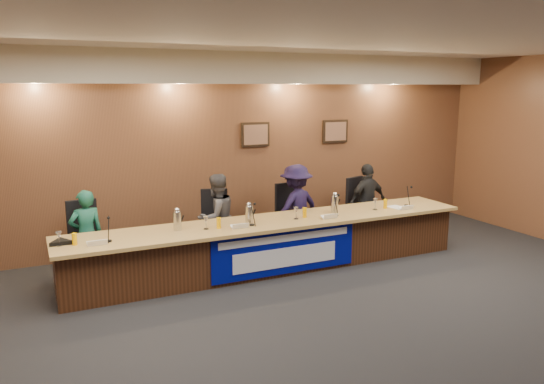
{
  "coord_description": "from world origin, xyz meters",
  "views": [
    {
      "loc": [
        -3.19,
        -4.4,
        2.65
      ],
      "look_at": [
        0.12,
        2.69,
        1.1
      ],
      "focal_mm": 35.0,
      "sensor_mm": 36.0,
      "label": 1
    }
  ],
  "objects_px": {
    "carafe_mid": "(249,215)",
    "carafe_right": "(335,204)",
    "panelist_c": "(296,207)",
    "office_chair_d": "(364,211)",
    "banner": "(286,252)",
    "carafe_left": "(177,221)",
    "panelist_b": "(217,218)",
    "speakerphone": "(61,242)",
    "panelist_d": "(367,202)",
    "office_chair_a": "(86,244)",
    "panelist_a": "(86,235)",
    "office_chair_b": "(215,229)",
    "office_chair_c": "(293,220)",
    "dais_body": "(273,246)"
  },
  "relations": [
    {
      "from": "banner",
      "to": "carafe_left",
      "type": "distance_m",
      "value": 1.57
    },
    {
      "from": "office_chair_b",
      "to": "office_chair_d",
      "type": "height_order",
      "value": "same"
    },
    {
      "from": "office_chair_c",
      "to": "carafe_right",
      "type": "height_order",
      "value": "carafe_right"
    },
    {
      "from": "panelist_c",
      "to": "office_chair_d",
      "type": "distance_m",
      "value": 1.43
    },
    {
      "from": "office_chair_c",
      "to": "carafe_mid",
      "type": "height_order",
      "value": "carafe_mid"
    },
    {
      "from": "panelist_b",
      "to": "panelist_c",
      "type": "xyz_separation_m",
      "value": [
        1.38,
        0.0,
        0.03
      ]
    },
    {
      "from": "dais_body",
      "to": "speakerphone",
      "type": "bearing_deg",
      "value": -179.73
    },
    {
      "from": "carafe_mid",
      "to": "carafe_right",
      "type": "bearing_deg",
      "value": 2.05
    },
    {
      "from": "carafe_left",
      "to": "carafe_right",
      "type": "relative_size",
      "value": 1.01
    },
    {
      "from": "panelist_d",
      "to": "carafe_right",
      "type": "distance_m",
      "value": 1.32
    },
    {
      "from": "banner",
      "to": "carafe_right",
      "type": "distance_m",
      "value": 1.24
    },
    {
      "from": "dais_body",
      "to": "panelist_b",
      "type": "height_order",
      "value": "panelist_b"
    },
    {
      "from": "panelist_a",
      "to": "carafe_left",
      "type": "height_order",
      "value": "panelist_a"
    },
    {
      "from": "panelist_d",
      "to": "office_chair_c",
      "type": "distance_m",
      "value": 1.42
    },
    {
      "from": "panelist_d",
      "to": "carafe_right",
      "type": "xyz_separation_m",
      "value": [
        -1.1,
        -0.7,
        0.2
      ]
    },
    {
      "from": "office_chair_a",
      "to": "carafe_mid",
      "type": "distance_m",
      "value": 2.33
    },
    {
      "from": "office_chair_a",
      "to": "carafe_left",
      "type": "height_order",
      "value": "carafe_left"
    },
    {
      "from": "banner",
      "to": "panelist_a",
      "type": "height_order",
      "value": "panelist_a"
    },
    {
      "from": "dais_body",
      "to": "panelist_b",
      "type": "bearing_deg",
      "value": 131.33
    },
    {
      "from": "banner",
      "to": "panelist_d",
      "type": "bearing_deg",
      "value": 27.54
    },
    {
      "from": "speakerphone",
      "to": "dais_body",
      "type": "bearing_deg",
      "value": 0.27
    },
    {
      "from": "office_chair_b",
      "to": "banner",
      "type": "bearing_deg",
      "value": -43.77
    },
    {
      "from": "dais_body",
      "to": "carafe_mid",
      "type": "height_order",
      "value": "carafe_mid"
    },
    {
      "from": "dais_body",
      "to": "office_chair_b",
      "type": "distance_m",
      "value": 1.03
    },
    {
      "from": "panelist_b",
      "to": "speakerphone",
      "type": "relative_size",
      "value": 4.25
    },
    {
      "from": "office_chair_d",
      "to": "carafe_right",
      "type": "bearing_deg",
      "value": -163.81
    },
    {
      "from": "dais_body",
      "to": "banner",
      "type": "xyz_separation_m",
      "value": [
        0.0,
        -0.41,
        0.03
      ]
    },
    {
      "from": "dais_body",
      "to": "office_chair_d",
      "type": "distance_m",
      "value": 2.31
    },
    {
      "from": "dais_body",
      "to": "office_chair_c",
      "type": "height_order",
      "value": "dais_body"
    },
    {
      "from": "carafe_mid",
      "to": "carafe_right",
      "type": "relative_size",
      "value": 0.96
    },
    {
      "from": "panelist_a",
      "to": "office_chair_d",
      "type": "bearing_deg",
      "value": 172.58
    },
    {
      "from": "office_chair_c",
      "to": "carafe_left",
      "type": "bearing_deg",
      "value": -166.47
    },
    {
      "from": "panelist_b",
      "to": "office_chair_b",
      "type": "bearing_deg",
      "value": -109.07
    },
    {
      "from": "office_chair_a",
      "to": "carafe_mid",
      "type": "bearing_deg",
      "value": -26.05
    },
    {
      "from": "panelist_d",
      "to": "speakerphone",
      "type": "height_order",
      "value": "panelist_d"
    },
    {
      "from": "carafe_right",
      "to": "office_chair_b",
      "type": "bearing_deg",
      "value": 154.58
    },
    {
      "from": "carafe_mid",
      "to": "carafe_right",
      "type": "height_order",
      "value": "carafe_right"
    },
    {
      "from": "panelist_a",
      "to": "carafe_left",
      "type": "distance_m",
      "value": 1.33
    },
    {
      "from": "speakerphone",
      "to": "panelist_b",
      "type": "bearing_deg",
      "value": 17.69
    },
    {
      "from": "office_chair_d",
      "to": "carafe_mid",
      "type": "relative_size",
      "value": 1.96
    },
    {
      "from": "panelist_b",
      "to": "panelist_d",
      "type": "xyz_separation_m",
      "value": [
        2.78,
        0.0,
        -0.01
      ]
    },
    {
      "from": "office_chair_b",
      "to": "carafe_right",
      "type": "xyz_separation_m",
      "value": [
        1.68,
        -0.8,
        0.4
      ]
    },
    {
      "from": "banner",
      "to": "panelist_a",
      "type": "relative_size",
      "value": 1.73
    },
    {
      "from": "panelist_a",
      "to": "carafe_mid",
      "type": "distance_m",
      "value": 2.28
    },
    {
      "from": "banner",
      "to": "office_chair_c",
      "type": "height_order",
      "value": "banner"
    },
    {
      "from": "office_chair_c",
      "to": "carafe_left",
      "type": "xyz_separation_m",
      "value": [
        -2.17,
        -0.8,
        0.4
      ]
    },
    {
      "from": "panelist_b",
      "to": "office_chair_d",
      "type": "distance_m",
      "value": 2.79
    },
    {
      "from": "panelist_a",
      "to": "speakerphone",
      "type": "relative_size",
      "value": 3.98
    },
    {
      "from": "banner",
      "to": "office_chair_a",
      "type": "relative_size",
      "value": 4.58
    },
    {
      "from": "office_chair_a",
      "to": "panelist_c",
      "type": "bearing_deg",
      "value": -6.09
    }
  ]
}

